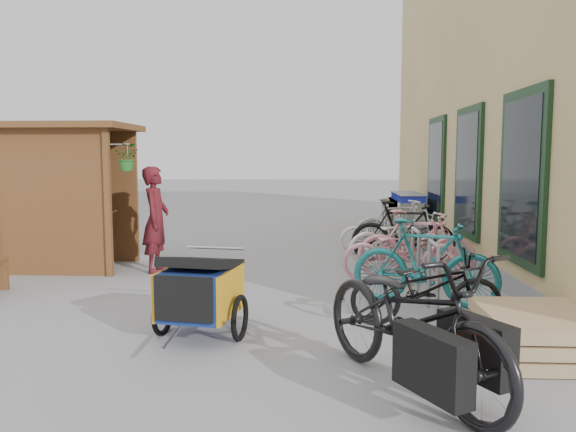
{
  "coord_description": "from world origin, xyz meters",
  "views": [
    {
      "loc": [
        0.9,
        -6.62,
        1.85
      ],
      "look_at": [
        0.5,
        1.5,
        1.0
      ],
      "focal_mm": 35.0,
      "sensor_mm": 36.0,
      "label": 1
    }
  ],
  "objects_px": {
    "bike_0": "(426,288)",
    "bike_4": "(402,239)",
    "bike_7": "(396,225)",
    "child_trailer": "(200,289)",
    "cargo_bike": "(412,320)",
    "bike_1": "(425,263)",
    "kiosk": "(63,176)",
    "bike_2": "(402,252)",
    "person_kiosk": "(156,219)",
    "bike_6": "(381,232)",
    "pallet_stack": "(539,333)",
    "shopping_carts": "(405,210)",
    "bike_5": "(403,232)",
    "bike_3": "(416,245)"
  },
  "relations": [
    {
      "from": "bike_0",
      "to": "bike_4",
      "type": "distance_m",
      "value": 3.35
    },
    {
      "from": "bike_4",
      "to": "bike_7",
      "type": "relative_size",
      "value": 1.03
    },
    {
      "from": "child_trailer",
      "to": "bike_4",
      "type": "height_order",
      "value": "bike_4"
    },
    {
      "from": "bike_0",
      "to": "cargo_bike",
      "type": "bearing_deg",
      "value": 167.27
    },
    {
      "from": "bike_0",
      "to": "bike_1",
      "type": "xyz_separation_m",
      "value": [
        0.16,
        0.89,
        0.11
      ]
    },
    {
      "from": "kiosk",
      "to": "bike_2",
      "type": "bearing_deg",
      "value": -8.78
    },
    {
      "from": "bike_4",
      "to": "bike_0",
      "type": "bearing_deg",
      "value": 165.93
    },
    {
      "from": "person_kiosk",
      "to": "bike_6",
      "type": "height_order",
      "value": "person_kiosk"
    },
    {
      "from": "person_kiosk",
      "to": "bike_0",
      "type": "distance_m",
      "value": 4.72
    },
    {
      "from": "pallet_stack",
      "to": "person_kiosk",
      "type": "bearing_deg",
      "value": 141.97
    },
    {
      "from": "child_trailer",
      "to": "bike_6",
      "type": "xyz_separation_m",
      "value": [
        2.45,
        5.13,
        -0.08
      ]
    },
    {
      "from": "shopping_carts",
      "to": "bike_5",
      "type": "height_order",
      "value": "bike_5"
    },
    {
      "from": "bike_0",
      "to": "pallet_stack",
      "type": "bearing_deg",
      "value": -132.56
    },
    {
      "from": "bike_0",
      "to": "bike_7",
      "type": "bearing_deg",
      "value": -2.83
    },
    {
      "from": "bike_1",
      "to": "bike_4",
      "type": "bearing_deg",
      "value": 15.82
    },
    {
      "from": "shopping_carts",
      "to": "child_trailer",
      "type": "xyz_separation_m",
      "value": [
        -3.28,
        -7.65,
        -0.11
      ]
    },
    {
      "from": "kiosk",
      "to": "bike_7",
      "type": "relative_size",
      "value": 1.41
    },
    {
      "from": "child_trailer",
      "to": "cargo_bike",
      "type": "xyz_separation_m",
      "value": [
        1.95,
        -1.27,
        0.08
      ]
    },
    {
      "from": "bike_0",
      "to": "bike_4",
      "type": "bearing_deg",
      "value": -2.58
    },
    {
      "from": "pallet_stack",
      "to": "bike_0",
      "type": "height_order",
      "value": "bike_0"
    },
    {
      "from": "bike_2",
      "to": "child_trailer",
      "type": "bearing_deg",
      "value": 137.96
    },
    {
      "from": "cargo_bike",
      "to": "pallet_stack",
      "type": "bearing_deg",
      "value": 4.01
    },
    {
      "from": "shopping_carts",
      "to": "cargo_bike",
      "type": "xyz_separation_m",
      "value": [
        -1.34,
        -8.93,
        -0.03
      ]
    },
    {
      "from": "person_kiosk",
      "to": "bike_3",
      "type": "relative_size",
      "value": 0.96
    },
    {
      "from": "bike_3",
      "to": "bike_6",
      "type": "height_order",
      "value": "bike_3"
    },
    {
      "from": "person_kiosk",
      "to": "bike_7",
      "type": "xyz_separation_m",
      "value": [
        4.16,
        2.11,
        -0.32
      ]
    },
    {
      "from": "bike_1",
      "to": "bike_3",
      "type": "bearing_deg",
      "value": 11.88
    },
    {
      "from": "bike_1",
      "to": "bike_6",
      "type": "xyz_separation_m",
      "value": [
        -0.11,
        3.77,
        -0.12
      ]
    },
    {
      "from": "cargo_bike",
      "to": "bike_5",
      "type": "bearing_deg",
      "value": 52.63
    },
    {
      "from": "person_kiosk",
      "to": "bike_1",
      "type": "relative_size",
      "value": 0.94
    },
    {
      "from": "pallet_stack",
      "to": "bike_7",
      "type": "xyz_separation_m",
      "value": [
        -0.51,
        5.76,
        0.32
      ]
    },
    {
      "from": "bike_2",
      "to": "bike_6",
      "type": "distance_m",
      "value": 2.5
    },
    {
      "from": "bike_0",
      "to": "bike_7",
      "type": "distance_m",
      "value": 4.91
    },
    {
      "from": "bike_0",
      "to": "bike_3",
      "type": "bearing_deg",
      "value": -5.96
    },
    {
      "from": "bike_6",
      "to": "pallet_stack",
      "type": "bearing_deg",
      "value": -177.52
    },
    {
      "from": "kiosk",
      "to": "bike_6",
      "type": "xyz_separation_m",
      "value": [
        5.44,
        1.65,
        -1.13
      ]
    },
    {
      "from": "shopping_carts",
      "to": "cargo_bike",
      "type": "relative_size",
      "value": 1.0
    },
    {
      "from": "kiosk",
      "to": "child_trailer",
      "type": "bearing_deg",
      "value": -49.29
    },
    {
      "from": "person_kiosk",
      "to": "child_trailer",
      "type": "bearing_deg",
      "value": -157.07
    },
    {
      "from": "shopping_carts",
      "to": "bike_1",
      "type": "relative_size",
      "value": 1.29
    },
    {
      "from": "shopping_carts",
      "to": "cargo_bike",
      "type": "bearing_deg",
      "value": -98.52
    },
    {
      "from": "child_trailer",
      "to": "person_kiosk",
      "type": "height_order",
      "value": "person_kiosk"
    },
    {
      "from": "pallet_stack",
      "to": "bike_3",
      "type": "relative_size",
      "value": 0.68
    },
    {
      "from": "bike_4",
      "to": "bike_7",
      "type": "bearing_deg",
      "value": -14.85
    },
    {
      "from": "kiosk",
      "to": "bike_6",
      "type": "relative_size",
      "value": 1.56
    },
    {
      "from": "cargo_bike",
      "to": "bike_3",
      "type": "relative_size",
      "value": 1.31
    },
    {
      "from": "shopping_carts",
      "to": "bike_2",
      "type": "distance_m",
      "value": 5.08
    },
    {
      "from": "shopping_carts",
      "to": "bike_4",
      "type": "xyz_separation_m",
      "value": [
        -0.65,
        -3.84,
        -0.13
      ]
    },
    {
      "from": "bike_4",
      "to": "bike_5",
      "type": "bearing_deg",
      "value": -20.9
    },
    {
      "from": "person_kiosk",
      "to": "bike_2",
      "type": "bearing_deg",
      "value": -99.38
    }
  ]
}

